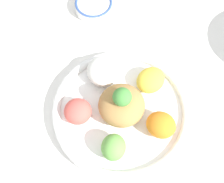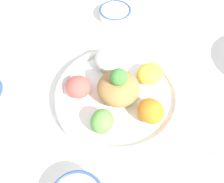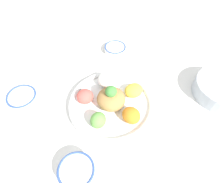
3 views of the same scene
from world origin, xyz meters
name	(u,v)px [view 1 (image 1 of 3)]	position (x,y,z in m)	size (l,w,h in m)	color
ground_plane	(132,106)	(0.00, 0.00, 0.00)	(2.40, 2.40, 0.00)	white
salad_platter	(121,108)	(0.00, 0.03, 0.03)	(0.33, 0.33, 0.12)	white
sauce_bowl_dark	(94,5)	(0.31, -0.10, 0.02)	(0.11, 0.11, 0.03)	white
serving_spoon_main	(141,2)	(0.25, -0.23, 0.00)	(0.09, 0.11, 0.01)	silver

